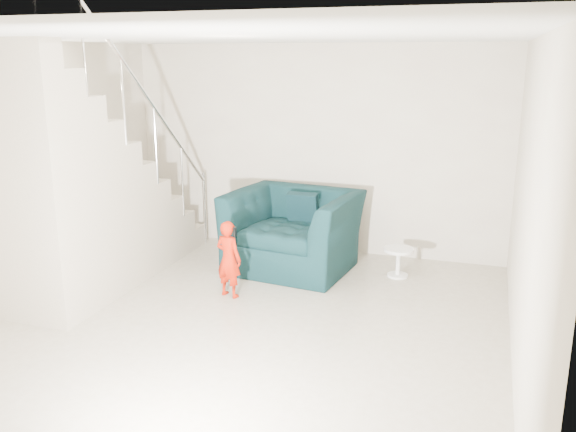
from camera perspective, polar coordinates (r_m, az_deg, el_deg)
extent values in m
plane|color=gray|center=(5.92, -5.13, -10.70)|extent=(5.50, 5.50, 0.00)
plane|color=silver|center=(5.35, -5.82, 16.40)|extent=(5.50, 5.50, 0.00)
plane|color=#B3A392|center=(8.03, 2.48, 6.22)|extent=(5.00, 0.00, 5.00)
plane|color=#B3A392|center=(3.27, -25.34, -8.04)|extent=(5.00, 0.00, 5.00)
plane|color=#B3A392|center=(6.87, -24.96, 3.39)|extent=(0.00, 5.50, 5.50)
plane|color=#B3A392|center=(5.04, 21.55, 0.06)|extent=(0.00, 5.50, 5.50)
imported|color=black|center=(7.43, 0.48, -1.39)|extent=(1.60, 1.43, 0.95)
imported|color=#990B04|center=(6.60, -5.58, -4.02)|extent=(0.35, 0.28, 0.85)
cylinder|color=white|center=(7.29, 10.32, -3.11)|extent=(0.35, 0.35, 0.04)
cylinder|color=white|center=(7.35, 10.26, -4.42)|extent=(0.05, 0.05, 0.32)
cylinder|color=white|center=(7.39, 10.21, -5.48)|extent=(0.25, 0.25, 0.03)
cube|color=#ADA089|center=(8.69, -11.13, -1.59)|extent=(1.00, 0.30, 0.27)
cube|color=#ADA089|center=(8.41, -12.17, -1.25)|extent=(1.00, 0.30, 0.54)
cube|color=#ADA089|center=(8.13, -13.28, -0.88)|extent=(1.00, 0.30, 0.81)
cube|color=#ADA089|center=(7.85, -14.48, -0.49)|extent=(1.00, 0.30, 1.08)
cube|color=#ADA089|center=(7.57, -15.75, -0.07)|extent=(1.00, 0.30, 1.35)
cube|color=#ADA089|center=(7.30, -17.13, 0.39)|extent=(1.00, 0.30, 1.62)
cube|color=#ADA089|center=(7.04, -18.60, 0.87)|extent=(1.00, 0.30, 1.89)
cube|color=#ADA089|center=(6.78, -20.20, 1.40)|extent=(1.00, 0.30, 2.16)
cube|color=#ADA089|center=(6.53, -21.92, 1.96)|extent=(1.00, 0.30, 2.43)
cube|color=#ADA089|center=(6.28, -23.77, 2.57)|extent=(1.00, 0.30, 2.70)
cylinder|color=silver|center=(6.95, -13.87, 11.95)|extent=(0.04, 3.03, 2.73)
cylinder|color=silver|center=(8.50, -7.82, 0.72)|extent=(0.04, 0.04, 1.00)
cube|color=black|center=(7.58, 1.38, 0.85)|extent=(0.38, 0.18, 0.38)
cube|color=black|center=(7.54, -3.92, -0.22)|extent=(0.05, 0.54, 0.61)
cube|color=black|center=(6.46, -5.00, -1.49)|extent=(0.02, 0.05, 0.10)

